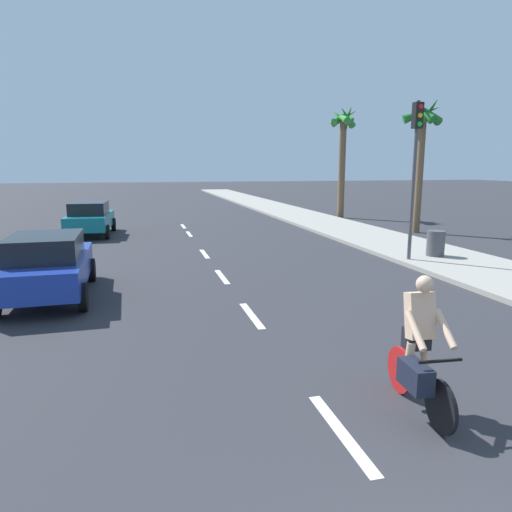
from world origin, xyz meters
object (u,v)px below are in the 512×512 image
(palm_tree_far, at_px, (343,136))
(trash_bin_near, at_px, (436,243))
(traffic_signal, at_px, (415,153))
(parked_car_teal, at_px, (90,218))
(cyclist, at_px, (419,352))
(palm_tree_mid, at_px, (422,131))
(parked_car_blue, at_px, (48,264))

(palm_tree_far, relative_size, trash_bin_near, 7.94)
(traffic_signal, bearing_deg, parked_car_teal, 139.26)
(parked_car_teal, height_order, palm_tree_far, palm_tree_far)
(cyclist, bearing_deg, palm_tree_mid, -118.48)
(palm_tree_far, bearing_deg, cyclist, -111.86)
(parked_car_teal, height_order, traffic_signal, traffic_signal)
(parked_car_teal, bearing_deg, cyclist, -69.74)
(parked_car_blue, bearing_deg, parked_car_teal, 88.70)
(cyclist, xyz_separation_m, traffic_signal, (5.24, 8.54, 2.78))
(palm_tree_mid, height_order, traffic_signal, palm_tree_mid)
(palm_tree_mid, xyz_separation_m, trash_bin_near, (-3.24, -6.18, -4.26))
(palm_tree_far, bearing_deg, trash_bin_near, -100.40)
(parked_car_teal, xyz_separation_m, palm_tree_mid, (15.34, -2.87, 3.99))
(parked_car_blue, relative_size, parked_car_teal, 1.00)
(cyclist, relative_size, trash_bin_near, 2.10)
(parked_car_blue, height_order, palm_tree_mid, palm_tree_mid)
(parked_car_blue, height_order, parked_car_teal, same)
(palm_tree_mid, distance_m, palm_tree_far, 7.16)
(parked_car_teal, height_order, trash_bin_near, parked_car_teal)
(cyclist, height_order, palm_tree_far, palm_tree_far)
(parked_car_teal, distance_m, traffic_signal, 14.63)
(palm_tree_far, xyz_separation_m, traffic_signal, (-3.66, -13.63, -1.44))
(cyclist, distance_m, palm_tree_mid, 18.35)
(cyclist, bearing_deg, trash_bin_near, -121.73)
(cyclist, height_order, palm_tree_mid, palm_tree_mid)
(parked_car_teal, relative_size, palm_tree_mid, 0.67)
(parked_car_blue, relative_size, trash_bin_near, 4.93)
(traffic_signal, height_order, trash_bin_near, traffic_signal)
(parked_car_blue, relative_size, traffic_signal, 0.82)
(cyclist, xyz_separation_m, trash_bin_near, (6.45, 8.87, -0.26))
(parked_car_teal, bearing_deg, parked_car_blue, -87.08)
(cyclist, xyz_separation_m, parked_car_blue, (-5.62, 7.01, 0.01))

